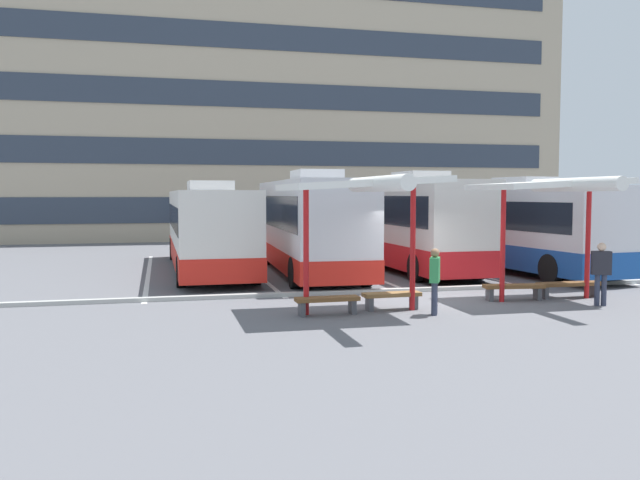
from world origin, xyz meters
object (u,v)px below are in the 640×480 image
at_px(coach_bus_1, 309,226).
at_px(coach_bus_3, 500,227).
at_px(coach_bus_2, 406,225).
at_px(waiting_passenger_0, 601,269).
at_px(bench_3, 569,286).
at_px(coach_bus_0, 207,230).
at_px(bench_0, 327,302).
at_px(waiting_shelter_0, 364,187).
at_px(bench_2, 514,288).
at_px(bench_1, 392,297).
at_px(waiting_passenger_1, 435,277).
at_px(waiting_shelter_1, 553,188).

bearing_deg(coach_bus_1, coach_bus_3, 0.66).
bearing_deg(coach_bus_2, waiting_passenger_0, -78.60).
xyz_separation_m(coach_bus_2, bench_3, (1.91, -7.97, -1.43)).
xyz_separation_m(coach_bus_0, bench_0, (2.19, -10.34, -1.26)).
xyz_separation_m(coach_bus_2, coach_bus_3, (3.80, -0.54, -0.11)).
xyz_separation_m(waiting_shelter_0, bench_2, (4.75, 1.04, -2.82)).
xyz_separation_m(coach_bus_2, bench_2, (0.11, -8.03, -1.44)).
xyz_separation_m(bench_1, bench_2, (3.85, 0.61, 0.01)).
xyz_separation_m(coach_bus_2, waiting_passenger_0, (1.89, -9.39, -0.79)).
distance_m(waiting_shelter_0, waiting_passenger_1, 2.82).
xyz_separation_m(coach_bus_3, bench_0, (-9.34, -8.41, -1.33)).
bearing_deg(coach_bus_3, bench_1, -132.96).
distance_m(coach_bus_1, bench_3, 9.59).
bearing_deg(bench_0, waiting_passenger_1, -13.49).
bearing_deg(waiting_passenger_0, waiting_passenger_1, -177.88).
bearing_deg(waiting_shelter_0, bench_1, 25.52).
bearing_deg(waiting_shelter_0, coach_bus_0, 106.46).
bearing_deg(waiting_passenger_1, coach_bus_1, 97.25).
distance_m(waiting_shelter_0, bench_2, 5.62).
distance_m(bench_1, waiting_passenger_0, 5.72).
xyz_separation_m(coach_bus_1, bench_1, (0.36, -8.00, -1.47)).
xyz_separation_m(waiting_shelter_0, waiting_passenger_0, (6.53, -0.32, -2.17)).
bearing_deg(bench_3, bench_1, -173.29).
relative_size(waiting_shelter_0, waiting_passenger_1, 2.87).
distance_m(waiting_shelter_1, waiting_passenger_0, 2.54).
relative_size(coach_bus_2, waiting_passenger_0, 6.39).
xyz_separation_m(coach_bus_3, bench_2, (-3.69, -7.48, -1.33)).
bearing_deg(coach_bus_1, waiting_shelter_1, -56.77).
xyz_separation_m(bench_2, waiting_passenger_0, (1.78, -1.36, 0.65)).
distance_m(coach_bus_3, bench_2, 8.45).
height_order(coach_bus_0, bench_1, coach_bus_0).
relative_size(bench_0, bench_3, 0.84).
bearing_deg(bench_3, waiting_shelter_1, -153.08).
height_order(waiting_shelter_0, waiting_shelter_1, same).
distance_m(coach_bus_0, waiting_shelter_0, 11.02).
xyz_separation_m(coach_bus_3, waiting_shelter_0, (-8.44, -8.52, 1.49)).
xyz_separation_m(coach_bus_0, coach_bus_1, (3.63, -2.03, 0.20)).
distance_m(waiting_shelter_0, bench_3, 7.21).
distance_m(waiting_shelter_0, waiting_shelter_1, 5.68).
bearing_deg(coach_bus_2, coach_bus_0, 169.78).
distance_m(coach_bus_0, coach_bus_1, 4.16).
bearing_deg(bench_2, coach_bus_2, 90.80).
bearing_deg(coach_bus_2, bench_0, -121.73).
relative_size(coach_bus_2, bench_3, 5.67).
height_order(coach_bus_2, coach_bus_3, coach_bus_2).
xyz_separation_m(coach_bus_1, coach_bus_3, (7.90, 0.09, -0.13)).
relative_size(waiting_shelter_1, bench_2, 2.56).
height_order(bench_1, waiting_passenger_1, waiting_passenger_1).
bearing_deg(coach_bus_0, bench_3, -44.18).
relative_size(coach_bus_0, bench_0, 7.72).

